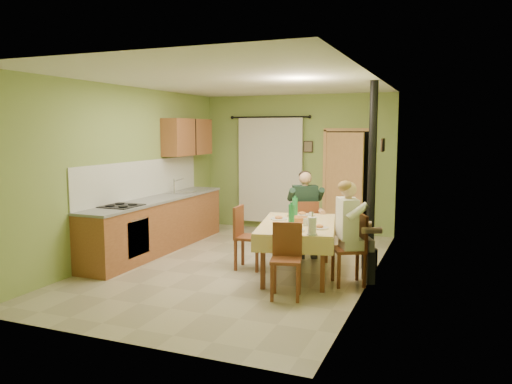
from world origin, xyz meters
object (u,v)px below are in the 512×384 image
at_px(dining_table, 297,249).
at_px(chair_near, 286,275).
at_px(chair_left, 249,250).
at_px(stove_flue, 371,202).
at_px(man_far, 305,204).
at_px(chair_right, 349,263).
at_px(chair_far, 305,239).
at_px(man_right, 349,221).

xyz_separation_m(dining_table, chair_near, (0.16, -1.01, -0.09)).
height_order(chair_left, stove_flue, stove_flue).
distance_m(dining_table, man_far, 1.20).
bearing_deg(chair_left, chair_near, 37.50).
height_order(chair_right, chair_left, chair_right).
xyz_separation_m(chair_far, man_far, (-0.01, 0.01, 0.59)).
relative_size(chair_far, chair_left, 0.99).
bearing_deg(stove_flue, chair_left, -158.21).
bearing_deg(chair_near, dining_table, -94.32).
bearing_deg(man_far, chair_far, -90.00).
relative_size(dining_table, chair_far, 2.06).
bearing_deg(man_right, man_far, 11.56).
distance_m(chair_near, chair_right, 1.04).
xyz_separation_m(chair_left, man_far, (0.58, 1.04, 0.59)).
bearing_deg(stove_flue, man_far, 162.18).
bearing_deg(chair_left, chair_right, 77.81).
relative_size(dining_table, man_far, 1.39).
distance_m(chair_far, chair_right, 1.59).
xyz_separation_m(chair_right, man_far, (-0.99, 1.25, 0.59)).
distance_m(chair_right, stove_flue, 1.16).
xyz_separation_m(chair_left, man_right, (1.56, -0.22, 0.59)).
bearing_deg(chair_left, man_right, 77.53).
xyz_separation_m(chair_far, chair_right, (0.98, -1.24, 0.00)).
xyz_separation_m(chair_near, chair_left, (-0.94, 1.05, 0.00)).
bearing_deg(chair_far, man_right, -78.24).
relative_size(dining_table, man_right, 1.39).
bearing_deg(dining_table, man_far, 88.38).
distance_m(chair_near, man_far, 2.20).
bearing_deg(man_right, chair_right, -90.00).
xyz_separation_m(man_far, man_right, (0.98, -1.26, 0.00)).
height_order(dining_table, chair_near, chair_near).
distance_m(chair_near, stove_flue, 2.03).
bearing_deg(stove_flue, chair_near, -113.65).
bearing_deg(chair_near, chair_left, -61.63).
distance_m(dining_table, chair_left, 0.78).
bearing_deg(chair_right, man_right, 90.00).
relative_size(dining_table, chair_near, 2.08).
xyz_separation_m(chair_near, man_far, (-0.36, 2.09, 0.59)).
bearing_deg(stove_flue, dining_table, -142.19).
bearing_deg(stove_flue, chair_right, -98.24).
bearing_deg(chair_near, chair_right, -140.42).
relative_size(chair_near, man_far, 0.67).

